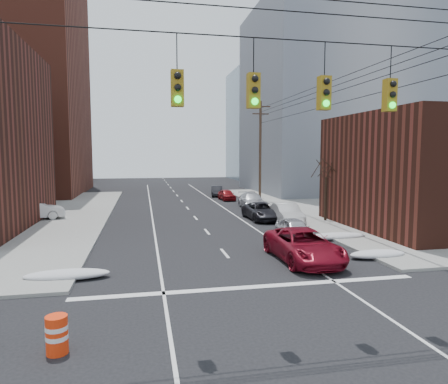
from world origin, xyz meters
name	(u,v)px	position (x,y,z in m)	size (l,w,h in m)	color
ground	(326,376)	(0.00, 0.00, 0.00)	(160.00, 160.00, 0.00)	black
building_brick_far	(26,150)	(-26.00, 74.00, 6.00)	(22.00, 18.00, 12.00)	#451E14
building_office	(333,102)	(22.00, 44.00, 12.50)	(22.00, 20.00, 25.00)	gray
building_glass	(283,126)	(24.00, 70.00, 11.00)	(20.00, 18.00, 22.00)	gray
utility_pole_far	(260,149)	(8.50, 34.00, 5.78)	(2.20, 0.28, 11.00)	#473323
traffic_signals	(290,90)	(0.10, 2.97, 7.17)	(17.00, 0.42, 2.02)	black
bare_tree	(326,192)	(9.59, 20.00, 2.32)	(2.09, 2.20, 4.93)	black
snow_nw	(67,275)	(-7.40, 9.00, 0.21)	(3.50, 1.08, 0.42)	silver
snow_ne	(377,254)	(7.40, 9.50, 0.21)	(3.00, 1.08, 0.42)	silver
snow_east_far	(336,236)	(7.40, 14.00, 0.21)	(4.00, 1.08, 0.42)	silver
red_pickup	(303,245)	(3.50, 9.77, 0.78)	(2.60, 5.64, 1.57)	maroon
parked_car_a	(295,229)	(4.94, 14.54, 0.65)	(1.54, 3.84, 1.31)	#B3B3B8
parked_car_b	(287,214)	(6.40, 19.87, 0.77)	(1.63, 4.66, 1.54)	silver
parked_car_c	(262,211)	(5.13, 22.05, 0.69)	(2.28, 4.95, 1.37)	black
parked_car_d	(252,201)	(6.14, 28.75, 0.73)	(2.05, 5.03, 1.46)	silver
parked_car_e	(227,195)	(5.13, 35.86, 0.62)	(1.46, 3.62, 1.23)	maroon
parked_car_f	(217,191)	(4.80, 40.30, 0.64)	(1.35, 3.86, 1.27)	black
lot_car_a	(34,210)	(-12.56, 24.77, 0.88)	(1.55, 4.45, 1.46)	silver
lot_car_b	(23,205)	(-14.44, 28.81, 0.85)	(2.32, 5.04, 1.40)	silver
construction_barrel	(57,334)	(-6.50, 2.45, 0.53)	(0.71, 0.71, 1.03)	#F4320C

